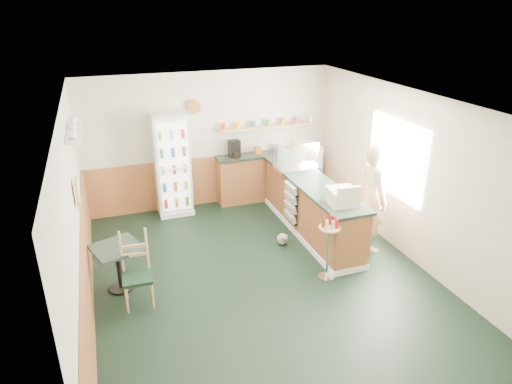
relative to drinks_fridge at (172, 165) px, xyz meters
name	(u,v)px	position (x,y,z in m)	size (l,w,h in m)	color
ground	(261,276)	(0.82, -2.74, -1.00)	(6.00, 6.00, 0.00)	black
room_envelope	(231,170)	(0.60, -2.01, 0.52)	(5.04, 6.02, 2.72)	beige
service_counter	(311,209)	(2.17, -1.67, -0.54)	(0.68, 3.01, 1.01)	#A76436
back_counter	(268,174)	(2.01, 0.06, -0.45)	(2.24, 0.42, 1.69)	#A76436
drinks_fridge	(172,165)	(0.00, 0.00, 0.00)	(0.66, 0.54, 2.00)	white
display_case	(298,157)	(2.17, -1.04, 0.24)	(0.83, 0.44, 0.47)	silver
cash_register	(342,197)	(2.17, -2.71, 0.13)	(0.42, 0.44, 0.24)	beige
shopkeeper	(373,198)	(2.87, -2.51, -0.07)	(0.62, 0.44, 1.85)	tan
condiment_stand	(329,239)	(1.77, -3.11, -0.34)	(0.32, 0.32, 1.01)	silver
newspaper_rack	(290,203)	(1.82, -1.56, -0.41)	(0.09, 0.45, 0.72)	black
cafe_table	(118,260)	(-1.23, -2.37, -0.51)	(0.81, 0.81, 0.70)	black
cafe_chair	(136,266)	(-1.01, -2.74, -0.44)	(0.42, 0.42, 1.08)	black
dog_doorstop	(283,239)	(1.52, -1.94, -0.89)	(0.20, 0.25, 0.24)	gray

